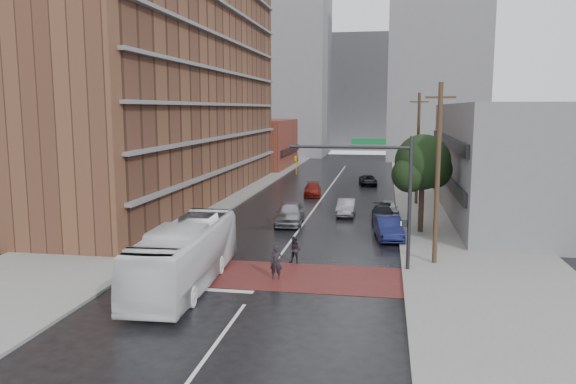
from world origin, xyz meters
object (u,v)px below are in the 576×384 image
at_px(suv_travel, 368,180).
at_px(car_travel_c, 313,190).
at_px(transit_bus, 185,255).
at_px(car_travel_b, 346,207).
at_px(car_parked_mid, 382,214).
at_px(pedestrian_a, 276,263).
at_px(car_travel_a, 290,213).
at_px(car_parked_near, 388,228).
at_px(car_parked_far, 388,208).
at_px(pedestrian_b, 295,250).

bearing_deg(suv_travel, car_travel_c, -126.88).
height_order(transit_bus, car_travel_b, transit_bus).
bearing_deg(car_parked_mid, pedestrian_a, -109.60).
bearing_deg(transit_bus, suv_travel, 76.01).
bearing_deg(suv_travel, transit_bus, -107.62).
bearing_deg(suv_travel, car_travel_a, -108.84).
xyz_separation_m(transit_bus, car_travel_b, (6.43, 19.81, -0.89)).
xyz_separation_m(pedestrian_a, suv_travel, (3.44, 36.73, -0.30)).
height_order(transit_bus, car_travel_c, transit_bus).
distance_m(transit_bus, car_parked_near, 15.39).
height_order(car_parked_mid, car_parked_far, car_parked_far).
bearing_deg(car_travel_c, pedestrian_b, -90.74).
xyz_separation_m(car_travel_b, car_parked_far, (3.37, 0.43, -0.03)).
bearing_deg(car_travel_a, transit_bus, -103.26).
distance_m(pedestrian_a, car_travel_c, 27.92).
height_order(car_travel_c, car_parked_mid, car_travel_c).
bearing_deg(pedestrian_a, suv_travel, 80.73).
height_order(pedestrian_a, car_parked_near, pedestrian_a).
distance_m(car_travel_a, suv_travel, 23.70).
height_order(pedestrian_b, car_travel_a, car_travel_a).
relative_size(pedestrian_b, car_parked_near, 0.34).
relative_size(car_travel_b, suv_travel, 0.99).
bearing_deg(car_parked_far, car_parked_near, -96.60).
distance_m(car_travel_a, car_parked_mid, 7.26).
height_order(transit_bus, car_parked_far, transit_bus).
distance_m(car_travel_b, suv_travel, 18.79).
bearing_deg(car_parked_mid, car_travel_b, 144.61).
bearing_deg(car_parked_far, pedestrian_a, -113.65).
xyz_separation_m(transit_bus, suv_travel, (7.58, 38.56, -0.99)).
bearing_deg(car_parked_far, car_travel_b, -179.38).
xyz_separation_m(pedestrian_a, pedestrian_b, (0.47, 3.03, -0.09)).
relative_size(transit_bus, pedestrian_b, 7.22).
bearing_deg(car_parked_mid, suv_travel, 93.27).
distance_m(pedestrian_a, suv_travel, 36.90).
height_order(transit_bus, pedestrian_a, transit_bus).
bearing_deg(car_parked_far, car_travel_a, -153.04).
xyz_separation_m(suv_travel, car_parked_near, (2.21, -26.71, 0.18)).
distance_m(car_travel_b, car_parked_mid, 3.52).
height_order(transit_bus, car_parked_near, transit_bus).
bearing_deg(car_travel_a, car_parked_near, -30.03).
height_order(transit_bus, pedestrian_b, transit_bus).
bearing_deg(car_parked_mid, car_parked_near, -87.41).
xyz_separation_m(transit_bus, car_parked_mid, (9.35, 17.85, -0.96)).
bearing_deg(car_parked_mid, car_travel_c, 118.87).
bearing_deg(car_travel_a, car_travel_b, 44.39).
bearing_deg(car_travel_c, car_parked_near, -73.32).
bearing_deg(suv_travel, pedestrian_b, -101.53).
xyz_separation_m(car_travel_b, suv_travel, (1.16, 18.75, -0.10)).
xyz_separation_m(pedestrian_b, car_travel_c, (-2.23, 24.84, -0.17)).
distance_m(suv_travel, car_parked_far, 18.46).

